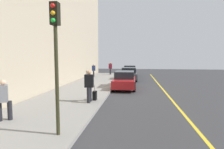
{
  "coord_description": "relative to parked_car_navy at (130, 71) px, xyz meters",
  "views": [
    {
      "loc": [
        15.78,
        0.91,
        2.71
      ],
      "look_at": [
        -1.71,
        -1.37,
        1.07
      ],
      "focal_mm": 29.63,
      "sensor_mm": 36.0,
      "label": 1
    }
  ],
  "objects": [
    {
      "name": "traffic_light_pole",
      "position": [
        21.78,
        -1.64,
        2.29
      ],
      "size": [
        0.35,
        0.26,
        4.27
      ],
      "color": "#2D2D19",
      "rests_on": "sidewalk"
    },
    {
      "name": "pedestrian_navy_coat",
      "position": [
        3.55,
        -4.66,
        0.3
      ],
      "size": [
        0.55,
        0.51,
        1.7
      ],
      "color": "black",
      "rests_on": "sidewalk"
    },
    {
      "name": "building_facade",
      "position": [
        11.64,
        -6.06,
        6.74
      ],
      "size": [
        32.0,
        0.8,
        15.0
      ],
      "primitive_type": "cube",
      "color": "tan",
      "rests_on": "ground"
    },
    {
      "name": "snow_bank_curb",
      "position": [
        7.91,
        -0.71,
        -0.65
      ],
      "size": [
        8.24,
        0.56,
        0.22
      ],
      "primitive_type": "cube",
      "color": "white",
      "rests_on": "ground"
    },
    {
      "name": "parked_car_red",
      "position": [
        11.6,
        -0.07,
        -0.0
      ],
      "size": [
        4.32,
        1.92,
        1.51
      ],
      "color": "black",
      "rests_on": "ground"
    },
    {
      "name": "sidewalk",
      "position": [
        11.64,
        -3.31,
        -0.68
      ],
      "size": [
        28.0,
        4.6,
        0.15
      ],
      "primitive_type": "cube",
      "color": "gray",
      "rests_on": "ground"
    },
    {
      "name": "rolling_suitcase",
      "position": [
        16.71,
        -1.54,
        -0.34
      ],
      "size": [
        0.34,
        0.22,
        0.9
      ],
      "color": "black",
      "rests_on": "sidewalk"
    },
    {
      "name": "pedestrian_grey_coat",
      "position": [
        20.72,
        -4.37,
        0.28
      ],
      "size": [
        0.53,
        0.49,
        1.67
      ],
      "color": "black",
      "rests_on": "sidewalk"
    },
    {
      "name": "parked_car_navy",
      "position": [
        0.0,
        0.0,
        0.0
      ],
      "size": [
        4.48,
        1.98,
        1.51
      ],
      "color": "black",
      "rests_on": "ground"
    },
    {
      "name": "lane_stripe_centre",
      "position": [
        11.64,
        3.19,
        -0.75
      ],
      "size": [
        28.0,
        0.14,
        0.01
      ],
      "primitive_type": "cube",
      "color": "gold",
      "rests_on": "ground"
    },
    {
      "name": "parked_car_charcoal",
      "position": [
        5.66,
        0.07,
        -0.0
      ],
      "size": [
        4.43,
        2.0,
        1.51
      ],
      "color": "black",
      "rests_on": "ground"
    },
    {
      "name": "pedestrian_burgundy_coat",
      "position": [
        -0.13,
        -2.94,
        0.38
      ],
      "size": [
        0.61,
        0.52,
        1.85
      ],
      "color": "black",
      "rests_on": "sidewalk"
    },
    {
      "name": "ground_plane",
      "position": [
        11.64,
        -0.01,
        -0.76
      ],
      "size": [
        56.0,
        56.0,
        0.0
      ],
      "primitive_type": "plane",
      "color": "#333335"
    },
    {
      "name": "pedestrian_black_coat",
      "position": [
        17.25,
        -1.74,
        0.37
      ],
      "size": [
        0.6,
        0.51,
        1.83
      ],
      "color": "black",
      "rests_on": "sidewalk"
    }
  ]
}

